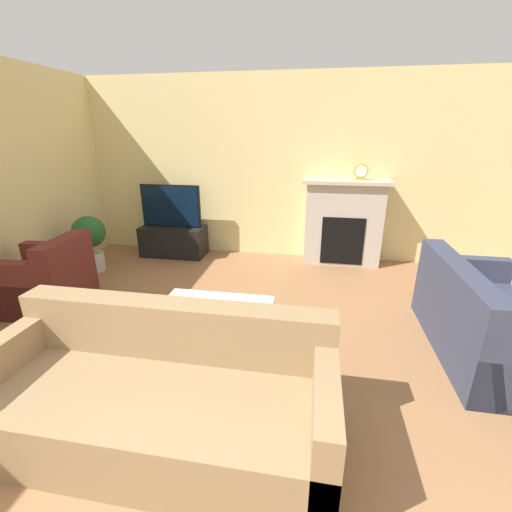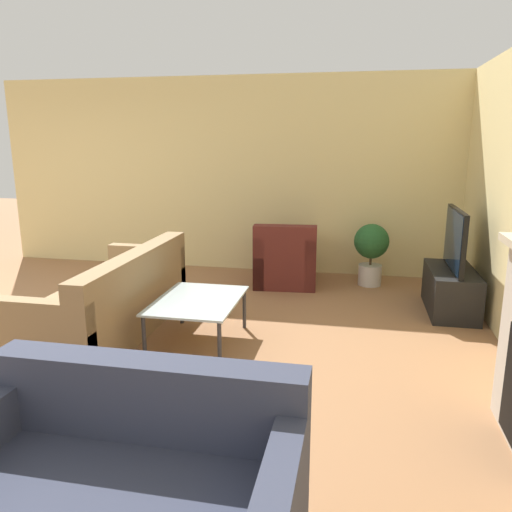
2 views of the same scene
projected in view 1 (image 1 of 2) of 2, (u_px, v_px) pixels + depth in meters
name	position (u px, v px, depth m)	size (l,w,h in m)	color
wall_back	(271.00, 170.00, 5.22)	(8.77, 0.06, 2.70)	beige
fireplace	(343.00, 221.00, 5.07)	(1.22, 0.44, 1.25)	#BCB2A3
tv_stand	(174.00, 241.00, 5.52)	(1.01, 0.48, 0.47)	black
tv	(171.00, 206.00, 5.33)	(0.95, 0.06, 0.66)	black
couch_sectional	(161.00, 398.00, 2.19)	(2.18, 0.89, 0.82)	#8C704C
couch_loveseat	(484.00, 323.00, 3.03)	(0.87, 1.58, 0.82)	#33384C
armchair_by_window	(47.00, 282.00, 3.84)	(0.89, 0.84, 0.82)	#5B231E
coffee_table	(213.00, 314.00, 2.99)	(1.00, 0.74, 0.43)	#333338
potted_plant	(90.00, 238.00, 4.80)	(0.44, 0.44, 0.80)	beige
mantel_clock	(361.00, 171.00, 4.80)	(0.19, 0.07, 0.22)	#B79338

